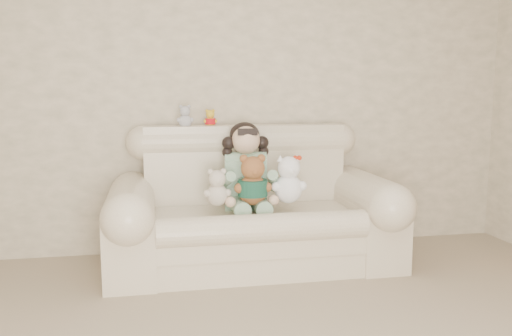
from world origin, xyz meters
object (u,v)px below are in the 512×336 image
object	(u,v)px
seated_child	(246,165)
white_cat	(288,174)
sofa	(253,198)
brown_teddy	(253,175)
cream_teddy	(217,184)

from	to	relation	value
seated_child	white_cat	distance (m)	0.35
sofa	seated_child	xyz separation A→B (m)	(-0.04, 0.08, 0.23)
brown_teddy	white_cat	world-z (taller)	brown_teddy
white_cat	brown_teddy	bearing A→B (deg)	-164.12
white_cat	cream_teddy	bearing A→B (deg)	-167.52
seated_child	cream_teddy	xyz separation A→B (m)	(-0.24, -0.22, -0.09)
brown_teddy	white_cat	size ratio (longest dim) A/B	1.03
brown_teddy	cream_teddy	distance (m)	0.26
sofa	brown_teddy	size ratio (longest dim) A/B	5.03
white_cat	seated_child	bearing A→B (deg)	153.11
brown_teddy	white_cat	bearing A→B (deg)	9.49
sofa	seated_child	distance (m)	0.25
seated_child	brown_teddy	world-z (taller)	seated_child
seated_child	sofa	bearing A→B (deg)	-53.22
seated_child	cream_teddy	bearing A→B (deg)	-128.39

